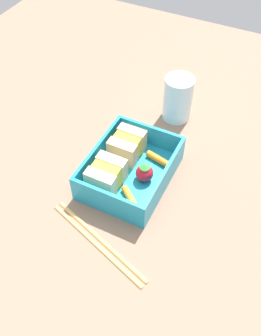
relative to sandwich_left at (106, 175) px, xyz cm
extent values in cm
cube|color=#8B6954|center=(3.92, -2.64, -4.49)|extent=(120.00, 120.00, 2.00)
cube|color=#2096BE|center=(3.92, -2.64, -2.89)|extent=(17.47, 13.52, 1.20)
cube|color=#2096BE|center=(3.92, 3.82, -0.12)|extent=(17.47, 0.60, 4.35)
cube|color=#2096BE|center=(3.92, -9.10, -0.12)|extent=(17.47, 0.60, 4.35)
cube|color=#2096BE|center=(-4.52, -2.64, -0.12)|extent=(0.60, 12.32, 4.35)
cube|color=#2096BE|center=(12.35, -2.64, -0.12)|extent=(0.60, 12.32, 4.35)
cube|color=beige|center=(-2.02, 0.00, 0.00)|extent=(2.02, 5.27, 4.59)
cube|color=yellow|center=(0.00, 0.00, 0.00)|extent=(2.02, 4.85, 4.22)
cube|color=beige|center=(2.02, 0.00, 0.00)|extent=(2.02, 5.27, 4.59)
cube|color=#DCBA83|center=(5.82, 0.00, 0.00)|extent=(2.02, 5.27, 4.59)
cube|color=yellow|center=(7.83, 0.00, 0.00)|extent=(2.02, 4.85, 4.22)
cube|color=#DCBA83|center=(9.85, 0.00, 0.00)|extent=(2.02, 5.27, 4.59)
cylinder|color=orange|center=(-1.11, -4.90, -1.70)|extent=(3.51, 3.95, 1.19)
sphere|color=red|center=(3.54, -5.34, -0.74)|extent=(3.11, 3.11, 3.11)
cone|color=green|center=(3.54, -5.34, 1.11)|extent=(1.86, 1.86, 0.60)
cylinder|color=orange|center=(8.76, -5.87, -1.67)|extent=(2.28, 4.93, 1.25)
cylinder|color=tan|center=(-10.68, -3.75, -3.14)|extent=(7.02, 19.40, 0.70)
cylinder|color=tan|center=(-9.64, -4.09, -3.14)|extent=(7.02, 19.40, 0.70)
cylinder|color=silver|center=(23.09, -3.75, 1.18)|extent=(5.83, 5.83, 9.36)
camera|label=1|loc=(-34.43, -21.62, 48.89)|focal=40.00mm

